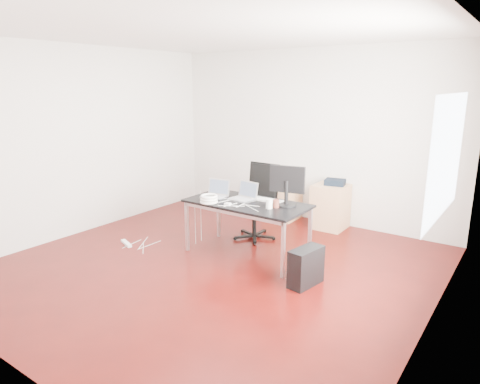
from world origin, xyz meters
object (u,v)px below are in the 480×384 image
Objects in this scene: filing_cabinet_right at (330,206)px; filing_cabinet_left at (283,198)px; desk at (247,206)px; pc_tower at (306,267)px; office_chair at (258,198)px.

filing_cabinet_left is at bearing 180.00° from filing_cabinet_right.
desk is 1.20m from pc_tower.
office_chair is 1.05m from filing_cabinet_left.
pc_tower is (1.47, -2.04, -0.13)m from filing_cabinet_left.
filing_cabinet_left is at bearing 98.75° from office_chair.
desk is at bearing -76.14° from filing_cabinet_left.
desk is 3.56× the size of pc_tower.
desk is at bearing 170.92° from pc_tower.
pc_tower is at bearing -54.25° from filing_cabinet_left.
filing_cabinet_left and filing_cabinet_right have the same top height.
filing_cabinet_left is (-0.15, 1.01, -0.26)m from office_chair.
office_chair is 1.72m from pc_tower.
desk reaches higher than pc_tower.
filing_cabinet_right is at bearing 0.00° from filing_cabinet_left.
filing_cabinet_left is at bearing 103.86° from desk.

